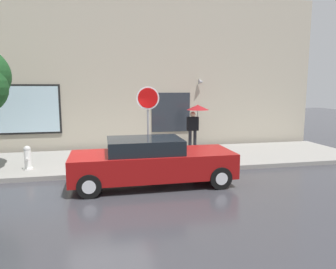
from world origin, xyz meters
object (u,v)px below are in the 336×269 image
Objects in this scene: fire_hydrant at (28,158)px; pedestrian_with_umbrella at (196,114)px; stop_sign at (148,111)px; parked_car at (151,162)px.

fire_hydrant is 6.86m from pedestrian_with_umbrella.
stop_sign is at bearing -132.63° from pedestrian_with_umbrella.
parked_car is at bearing -94.66° from stop_sign.
pedestrian_with_umbrella is (2.60, 4.11, 0.99)m from parked_car.
pedestrian_with_umbrella is at bearing 18.40° from fire_hydrant.
pedestrian_with_umbrella is 0.72× the size of stop_sign.
pedestrian_with_umbrella is at bearing 47.37° from stop_sign.
fire_hydrant is (-3.82, 1.98, -0.15)m from parked_car.
parked_car is 4.96m from pedestrian_with_umbrella.
parked_car is 4.30m from fire_hydrant.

